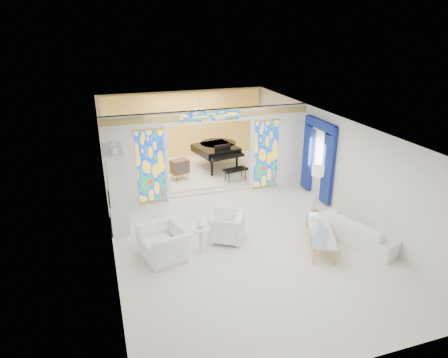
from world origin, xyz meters
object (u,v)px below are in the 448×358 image
object	(u,v)px
sofa	(358,230)
armchair_left	(164,242)
china_cabinet	(117,189)
armchair_right	(226,227)
grand_piano	(218,149)
coffee_table	(321,231)
tv_console	(180,167)

from	to	relation	value
sofa	armchair_left	bearing A→B (deg)	59.81
china_cabinet	armchair_right	bearing A→B (deg)	-33.07
armchair_left	grand_piano	world-z (taller)	grand_piano
coffee_table	grand_piano	xyz separation A→B (m)	(-0.93, 6.40, 0.51)
armchair_right	tv_console	bearing A→B (deg)	-146.56
china_cabinet	armchair_right	world-z (taller)	china_cabinet
armchair_right	china_cabinet	bearing A→B (deg)	-93.70
armchair_right	armchair_left	bearing A→B (deg)	-51.42
china_cabinet	tv_console	size ratio (longest dim) A/B	3.69
grand_piano	armchair_left	bearing A→B (deg)	-131.20
sofa	tv_console	size ratio (longest dim) A/B	3.20
grand_piano	tv_console	bearing A→B (deg)	-165.57
coffee_table	grand_piano	world-z (taller)	grand_piano
china_cabinet	armchair_left	xyz separation A→B (m)	(0.97, -2.08, -0.76)
armchair_left	sofa	bearing A→B (deg)	65.10
armchair_left	sofa	xyz separation A→B (m)	(5.20, -0.90, -0.06)
armchair_right	grand_piano	distance (m)	5.58
china_cabinet	tv_console	distance (m)	3.69
coffee_table	grand_piano	distance (m)	6.48
tv_console	grand_piano	bearing A→B (deg)	7.66
armchair_left	tv_console	xyz separation A→B (m)	(1.46, 4.80, 0.25)
armchair_left	sofa	distance (m)	5.28
china_cabinet	coffee_table	bearing A→B (deg)	-28.97
grand_piano	coffee_table	bearing A→B (deg)	-93.53
armchair_right	tv_console	world-z (taller)	tv_console
armchair_right	grand_piano	world-z (taller)	grand_piano
coffee_table	tv_console	size ratio (longest dim) A/B	2.94
armchair_left	grand_piano	distance (m)	6.52
china_cabinet	armchair_right	xyz separation A→B (m)	(2.74, -1.79, -0.76)
armchair_left	tv_console	distance (m)	5.03
china_cabinet	coffee_table	xyz separation A→B (m)	(5.08, -2.81, -0.74)
armchair_right	coffee_table	size ratio (longest dim) A/B	0.42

